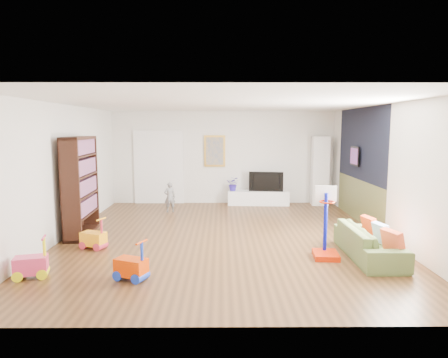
{
  "coord_description": "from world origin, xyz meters",
  "views": [
    {
      "loc": [
        -0.06,
        -7.99,
        2.24
      ],
      "look_at": [
        0.0,
        0.4,
        1.15
      ],
      "focal_mm": 32.0,
      "sensor_mm": 36.0,
      "label": 1
    }
  ],
  "objects_px": {
    "media_console": "(258,198)",
    "bookshelf": "(80,186)",
    "basketball_hoop": "(327,223)",
    "sofa": "(369,242)"
  },
  "relations": [
    {
      "from": "media_console",
      "to": "bookshelf",
      "type": "xyz_separation_m",
      "value": [
        -4.0,
        -3.23,
        0.82
      ]
    },
    {
      "from": "media_console",
      "to": "bookshelf",
      "type": "distance_m",
      "value": 5.21
    },
    {
      "from": "bookshelf",
      "to": "basketball_hoop",
      "type": "xyz_separation_m",
      "value": [
        4.73,
        -1.54,
        -0.41
      ]
    },
    {
      "from": "bookshelf",
      "to": "basketball_hoop",
      "type": "distance_m",
      "value": 4.99
    },
    {
      "from": "media_console",
      "to": "sofa",
      "type": "height_order",
      "value": "sofa"
    },
    {
      "from": "media_console",
      "to": "bookshelf",
      "type": "relative_size",
      "value": 0.86
    },
    {
      "from": "media_console",
      "to": "basketball_hoop",
      "type": "relative_size",
      "value": 1.42
    },
    {
      "from": "sofa",
      "to": "basketball_hoop",
      "type": "bearing_deg",
      "value": 90.88
    },
    {
      "from": "media_console",
      "to": "basketball_hoop",
      "type": "bearing_deg",
      "value": -78.41
    },
    {
      "from": "bookshelf",
      "to": "media_console",
      "type": "bearing_deg",
      "value": 35.95
    }
  ]
}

